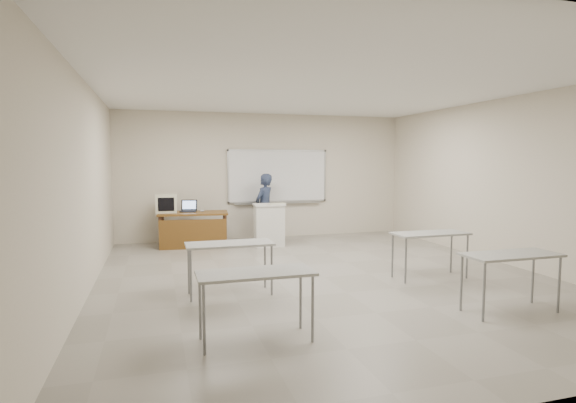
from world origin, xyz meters
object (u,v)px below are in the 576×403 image
object	(u,v)px
crt_monitor	(167,203)
keyboard	(277,204)
laptop	(188,209)
podium	(269,225)
instructor_desk	(194,222)
whiteboard	(278,177)
presenter	(264,207)
mouse	(202,211)

from	to	relation	value
crt_monitor	keyboard	distance (m)	2.40
crt_monitor	laptop	xyz separation A→B (m)	(0.45, 0.03, -0.14)
podium	crt_monitor	bearing A→B (deg)	169.43
instructor_desk	whiteboard	bearing A→B (deg)	26.24
presenter	crt_monitor	bearing A→B (deg)	-40.51
podium	laptop	world-z (taller)	laptop
laptop	presenter	distance (m)	1.76
crt_monitor	laptop	distance (m)	0.47
podium	crt_monitor	world-z (taller)	crt_monitor
podium	mouse	distance (m)	1.51
laptop	mouse	world-z (taller)	laptop
whiteboard	mouse	bearing A→B (deg)	-161.98
crt_monitor	keyboard	bearing A→B (deg)	-11.66
whiteboard	crt_monitor	size ratio (longest dim) A/B	5.09
keyboard	whiteboard	bearing A→B (deg)	58.78
presenter	mouse	bearing A→B (deg)	-35.71
whiteboard	crt_monitor	bearing A→B (deg)	-168.43
instructor_desk	podium	bearing A→B (deg)	-5.23
podium	crt_monitor	size ratio (longest dim) A/B	1.90
mouse	presenter	xyz separation A→B (m)	(1.46, 0.22, 0.02)
crt_monitor	podium	bearing A→B (deg)	-9.77
presenter	laptop	bearing A→B (deg)	-40.59
instructor_desk	crt_monitor	world-z (taller)	crt_monitor
instructor_desk	presenter	size ratio (longest dim) A/B	0.94
crt_monitor	laptop	size ratio (longest dim) A/B	1.41
mouse	keyboard	world-z (taller)	keyboard
laptop	podium	bearing A→B (deg)	-6.42
podium	mouse	bearing A→B (deg)	165.03
keyboard	laptop	bearing A→B (deg)	144.07
whiteboard	keyboard	size ratio (longest dim) A/B	6.13
instructor_desk	laptop	size ratio (longest dim) A/B	4.28
mouse	keyboard	bearing A→B (deg)	-7.52
podium	keyboard	bearing A→B (deg)	-34.86
laptop	crt_monitor	bearing A→B (deg)	-163.49
presenter	whiteboard	bearing A→B (deg)	178.03
instructor_desk	laptop	bearing A→B (deg)	116.27
whiteboard	crt_monitor	world-z (taller)	whiteboard
presenter	keyboard	bearing A→B (deg)	52.05
whiteboard	instructor_desk	xyz separation A→B (m)	(-2.10, -0.78, -0.93)
podium	whiteboard	bearing A→B (deg)	69.24
laptop	keyboard	distance (m)	1.98
instructor_desk	podium	world-z (taller)	podium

